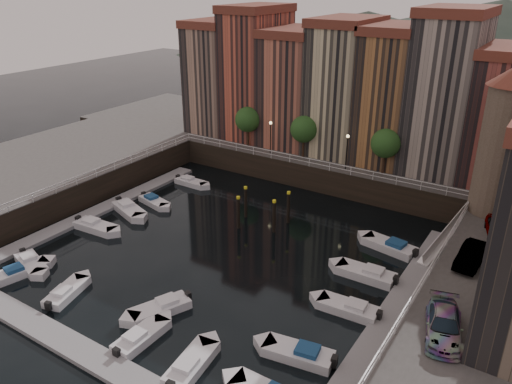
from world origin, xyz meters
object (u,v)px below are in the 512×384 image
Objects in this scene: boat_left_2 at (129,209)px; corner_tower at (508,138)px; boat_left_0 at (31,263)px; car_b at (471,256)px; gangway at (447,233)px; mooring_pilings at (262,210)px; car_a at (497,229)px; boat_left_1 at (95,226)px; car_c at (444,326)px.

corner_tower is at bearing 42.08° from boat_left_2.
corner_tower reaches higher than boat_left_2.
boat_left_0 is 12.30m from boat_left_2.
car_b is at bearing 42.77° from boat_left_0.
corner_tower is at bearing 57.20° from gangway.
boat_left_2 is (-13.40, -5.36, -1.25)m from mooring_pilings.
gangway is at bearing 119.52° from car_b.
gangway is 7.35m from car_b.
mooring_pilings is (-19.88, -9.02, -8.54)m from corner_tower.
boat_left_0 is 0.88× the size of boat_left_2.
car_a reaches higher than boat_left_0.
corner_tower is 2.92× the size of mooring_pilings.
gangway is at bearing 158.69° from car_a.
gangway is 1.66× the size of boat_left_1.
corner_tower reaches higher than boat_left_0.
car_a is 6.06m from car_b.
car_c reaches higher than boat_left_2.
car_c is (20.37, -11.52, 2.10)m from mooring_pilings.
car_a is (20.96, 4.10, 2.07)m from mooring_pilings.
mooring_pilings is at bearing 175.86° from car_a.
boat_left_1 is (-13.36, -9.90, -1.27)m from mooring_pilings.
boat_left_0 is 1.02× the size of car_b.
boat_left_2 is at bearing -156.63° from corner_tower.
car_a reaches higher than boat_left_1.
boat_left_0 is 0.89× the size of car_c.
boat_left_2 is at bearing -170.20° from car_b.
boat_left_1 is at bearing 112.52° from boat_left_0.
mooring_pilings is 0.94× the size of boat_left_1.
car_b is (32.68, 15.74, 3.40)m from boat_left_0.
car_a is (1.08, -4.93, -6.48)m from corner_tower.
mooring_pilings is 23.49m from car_c.
corner_tower is 2.60× the size of boat_left_2.
car_a is at bearing 34.09° from boat_left_2.
car_b is at bearing -113.75° from car_a.
boat_left_0 is at bearing -143.18° from gangway.
car_c reaches higher than car_a.
boat_left_2 is at bearing 86.48° from boat_left_1.
boat_left_1 is at bearing -70.76° from boat_left_2.
boat_left_1 is at bearing -154.57° from gangway.
car_a is (34.32, 14.00, 3.33)m from boat_left_1.
boat_left_2 is 35.79m from car_a.
corner_tower is at bearing 24.42° from mooring_pilings.
gangway is 4.39m from car_a.
car_b is at bearing 24.61° from boat_left_2.
car_c is (0.31, -9.62, 0.00)m from car_b.
corner_tower is 43.17m from boat_left_0.
corner_tower reaches higher than car_b.
corner_tower is 37.56m from boat_left_2.
car_c is at bearing -88.64° from corner_tower.
car_c reaches higher than boat_left_0.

